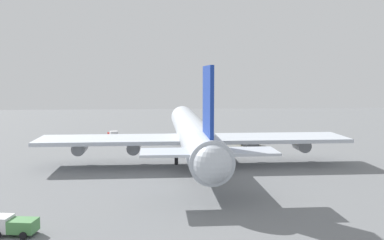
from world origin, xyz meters
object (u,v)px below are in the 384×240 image
Objects in this scene: fuel_truck at (248,140)px; baggage_tug at (113,135)px; pushback_tractor at (14,225)px; safety_cone_nose at (180,137)px; cargo_airplane at (192,133)px.

fuel_truck is 35.84m from baggage_tug.
pushback_tractor is 73.35m from safety_cone_nose.
cargo_airplane is 31.99m from safety_cone_nose.
cargo_airplane reaches higher than safety_cone_nose.
safety_cone_nose is at bearing 1.39° from cargo_airplane.
cargo_airplane is 14.47× the size of pushback_tractor.
pushback_tractor is (-38.67, 21.99, -4.59)m from cargo_airplane.
safety_cone_nose is at bearing -92.60° from baggage_tug.
safety_cone_nose is (70.21, -21.22, -0.69)m from pushback_tractor.
cargo_airplane is 37.48m from baggage_tug.
cargo_airplane is 44.72m from pushback_tractor.
cargo_airplane is at bearing 142.31° from fuel_truck.
baggage_tug is at bearing -2.89° from pushback_tractor.
pushback_tractor is at bearing 177.11° from baggage_tug.
cargo_airplane is 25.01m from fuel_truck.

